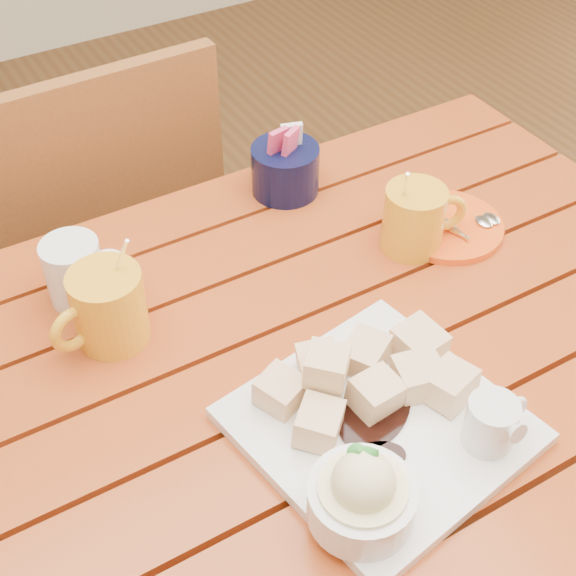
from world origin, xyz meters
TOP-DOWN VIEW (x-y plane):
  - table at (0.00, 0.00)m, footprint 1.20×0.79m
  - dessert_plate at (-0.01, -0.16)m, footprint 0.33×0.33m
  - coffee_mug_left at (-0.20, 0.15)m, footprint 0.13×0.09m
  - coffee_mug_right at (0.24, 0.10)m, footprint 0.12×0.09m
  - cream_pitcher at (-0.21, 0.24)m, footprint 0.11×0.10m
  - sugar_caddy at (0.15, 0.31)m, footprint 0.10×0.10m
  - orange_saucer at (0.31, 0.11)m, footprint 0.17×0.17m
  - chair_far at (-0.08, 0.63)m, footprint 0.44×0.44m

SIDE VIEW (x-z plane):
  - chair_far at x=-0.08m, z-range 0.05..0.97m
  - table at x=0.00m, z-range 0.27..1.02m
  - orange_saucer at x=0.31m, z-range 0.75..0.76m
  - dessert_plate at x=-0.01m, z-range 0.72..0.84m
  - sugar_caddy at x=0.15m, z-range 0.73..0.85m
  - cream_pitcher at x=-0.21m, z-range 0.75..0.84m
  - coffee_mug_right at x=0.24m, z-range 0.73..0.87m
  - coffee_mug_left at x=-0.20m, z-range 0.73..0.88m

